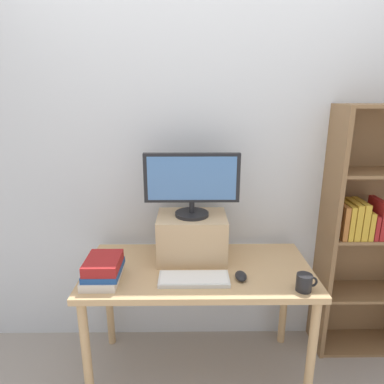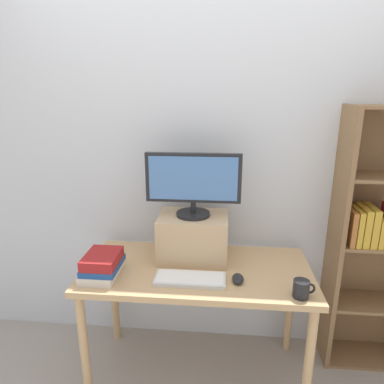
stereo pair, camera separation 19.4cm
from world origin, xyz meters
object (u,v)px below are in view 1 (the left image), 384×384
Objects in this scene: desk at (198,281)px; computer_monitor at (192,182)px; keyboard at (194,279)px; computer_mouse at (241,276)px; coffee_mug at (305,283)px; riser_box at (192,237)px; bookshelf_unit at (371,232)px; book_stack at (103,270)px.

desk is 0.59m from computer_monitor.
keyboard is 3.72× the size of computer_mouse.
coffee_mug is at bearing -24.41° from desk.
computer_monitor is (0.00, -0.00, 0.35)m from riser_box.
riser_box reaches higher than coffee_mug.
coffee_mug is (0.58, -0.38, -0.09)m from riser_box.
computer_mouse is at bearing -29.45° from desk.
desk is 0.29m from computer_mouse.
coffee_mug is at bearing -32.92° from riser_box.
desk is 1.19m from bookshelf_unit.
book_stack is at bearing -165.24° from desk.
computer_mouse is 0.40× the size of book_stack.
book_stack reaches higher than desk.
desk is at bearing -74.19° from riser_box.
computer_mouse is (0.27, -0.26, -0.12)m from riser_box.
desk is 0.56m from book_stack.
coffee_mug is (0.58, -0.38, -0.44)m from computer_monitor.
computer_mouse reaches higher than keyboard.
bookshelf_unit is at bearing 6.39° from computer_monitor.
computer_mouse is at bearing -44.08° from riser_box.
riser_box is at bearing 90.00° from computer_monitor.
riser_box is 0.31m from keyboard.
computer_monitor is at bearing 147.18° from coffee_mug.
bookshelf_unit is 2.99× the size of computer_monitor.
book_stack is 2.35× the size of coffee_mug.
computer_mouse is 0.34m from coffee_mug.
keyboard is at bearing -88.29° from riser_box.
book_stack reaches higher than keyboard.
riser_box is 0.39m from computer_mouse.
desk is 0.61m from coffee_mug.
computer_mouse is (0.23, -0.13, 0.11)m from desk.
desk is 5.07× the size of book_stack.
bookshelf_unit reaches higher than computer_monitor.
coffee_mug is (0.31, -0.12, 0.03)m from computer_mouse.
bookshelf_unit reaches higher than book_stack.
riser_box is (-1.18, -0.13, 0.03)m from bookshelf_unit.
bookshelf_unit reaches higher than coffee_mug.
computer_monitor is 0.55m from keyboard.
book_stack is (-0.49, -0.27, -0.07)m from riser_box.
desk is at bearing 14.76° from book_stack.
computer_monitor is 5.03× the size of coffee_mug.
desk is at bearing 155.59° from coffee_mug.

